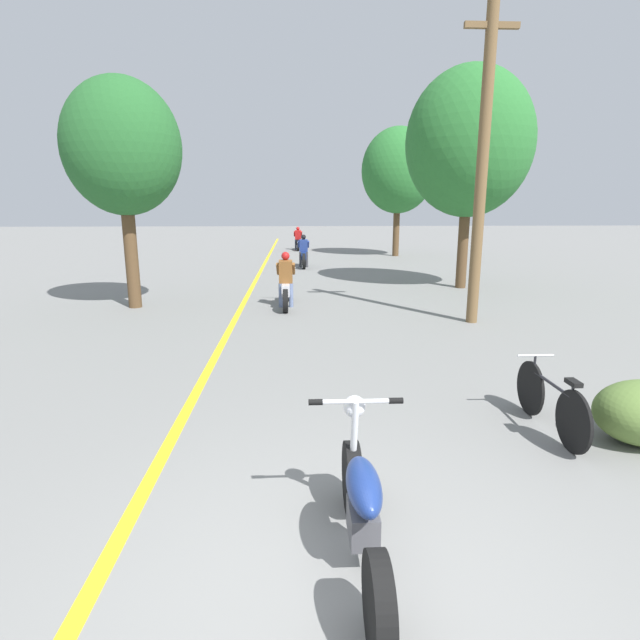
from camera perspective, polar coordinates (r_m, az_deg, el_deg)
ground_plane at (r=3.73m, az=2.84°, el=-29.93°), size 120.00×120.00×0.00m
lane_stripe_center at (r=15.38m, az=-7.97°, el=3.38°), size 0.14×48.00×0.01m
utility_pole at (r=11.36m, az=18.06°, el=16.62°), size 1.10×0.24×6.58m
roadside_tree_right_near at (r=16.28m, az=16.71°, el=18.80°), size 3.78×3.40×6.52m
roadside_tree_right_far at (r=25.99m, az=8.92°, el=16.50°), size 3.62×3.26×6.29m
roadside_tree_left at (r=13.39m, az=-21.67°, el=17.77°), size 2.78×2.51×5.49m
motorcycle_foreground at (r=3.81m, az=4.87°, el=-20.69°), size 0.74×1.99×1.08m
motorcycle_rider_lead at (r=12.73m, az=-3.92°, el=3.85°), size 0.50×2.04×1.40m
motorcycle_rider_mid at (r=21.01m, az=-1.89°, el=7.45°), size 0.50×2.01×1.35m
motorcycle_rider_far at (r=29.20m, az=-2.53°, el=8.98°), size 0.50×2.03×1.32m
bicycle_parked at (r=6.31m, az=24.85°, el=-8.45°), size 0.44×1.65×0.78m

